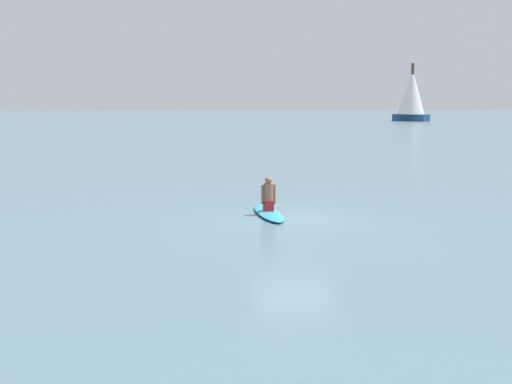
% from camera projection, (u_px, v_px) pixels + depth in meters
% --- Properties ---
extents(ground_plane, '(400.00, 400.00, 0.00)m').
position_uv_depth(ground_plane, '(294.00, 219.00, 17.29)').
color(ground_plane, slate).
extents(surfboard, '(0.82, 3.01, 0.13)m').
position_uv_depth(surfboard, '(268.00, 213.00, 18.00)').
color(surfboard, '#339EC6').
rests_on(surfboard, ground).
extents(person_paddler, '(0.46, 0.36, 1.05)m').
position_uv_depth(person_paddler, '(268.00, 195.00, 17.91)').
color(person_paddler, '#A51E23').
rests_on(person_paddler, surfboard).
extents(sailboat_far_right, '(6.05, 6.58, 9.76)m').
position_uv_depth(sailboat_far_right, '(412.00, 94.00, 100.02)').
color(sailboat_far_right, navy).
rests_on(sailboat_far_right, ground).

